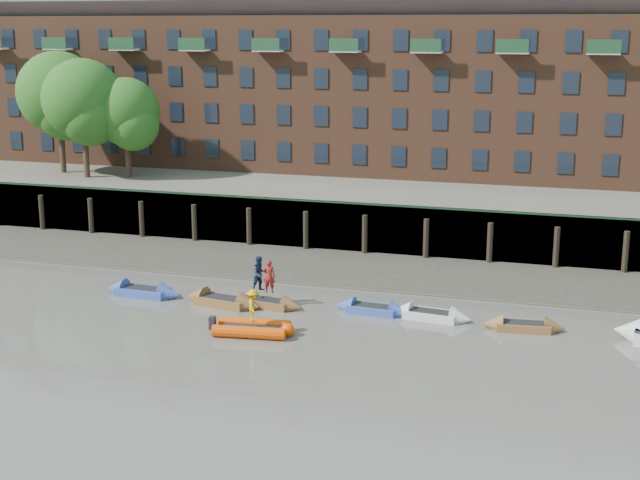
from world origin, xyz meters
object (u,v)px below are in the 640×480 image
at_px(person_rib_crew, 253,306).
at_px(rowboat_3, 267,303).
at_px(rowboat_1, 143,292).
at_px(rib_tender, 255,328).
at_px(person_rower_b, 260,274).
at_px(rowboat_4, 372,309).
at_px(person_rower_a, 269,276).
at_px(rowboat_5, 431,315).
at_px(rowboat_2, 223,301).
at_px(rowboat_6, 523,326).

bearing_deg(person_rib_crew, rowboat_3, -9.78).
bearing_deg(person_rib_crew, rowboat_1, 41.58).
relative_size(rib_tender, person_rower_b, 2.10).
xyz_separation_m(rowboat_4, person_rower_a, (-5.45, -0.53, 1.46)).
height_order(rowboat_3, rowboat_5, rowboat_5).
height_order(rowboat_3, person_rower_b, person_rower_b).
xyz_separation_m(rowboat_2, rowboat_3, (2.34, 0.45, -0.03)).
bearing_deg(rowboat_1, person_rower_b, 4.90).
bearing_deg(person_rower_a, person_rib_crew, 92.47).
height_order(rowboat_4, person_rib_crew, person_rib_crew).
height_order(rowboat_5, rowboat_6, rowboat_5).
height_order(rowboat_3, rowboat_4, rowboat_3).
height_order(rowboat_1, rowboat_6, rowboat_1).
distance_m(rib_tender, person_rower_a, 4.56).
height_order(rowboat_2, rowboat_4, rowboat_2).
xyz_separation_m(rowboat_1, rowboat_6, (20.45, 0.19, -0.03)).
bearing_deg(rowboat_1, rowboat_4, 5.55).
bearing_deg(person_rower_a, rowboat_5, 175.38).
bearing_deg(rowboat_6, person_rower_a, 173.72).
bearing_deg(person_rower_a, rowboat_6, 172.64).
xyz_separation_m(rowboat_5, person_rower_a, (-8.52, -0.42, 1.45)).
bearing_deg(person_rower_b, rowboat_3, -71.31).
height_order(rowboat_4, person_rower_b, person_rower_b).
relative_size(rowboat_1, rowboat_2, 0.97).
relative_size(rowboat_2, rowboat_5, 1.10).
bearing_deg(person_rower_a, rowboat_3, 25.77).
relative_size(rowboat_3, person_rower_b, 2.19).
xyz_separation_m(rowboat_2, rowboat_5, (10.96, 0.94, -0.02)).
relative_size(rowboat_1, rowboat_5, 1.07).
distance_m(person_rower_a, person_rower_b, 0.58).
bearing_deg(rowboat_4, person_rib_crew, -129.94).
bearing_deg(person_rib_crew, person_rower_a, -11.36).
xyz_separation_m(person_rower_a, person_rower_b, (-0.56, 0.12, 0.06)).
height_order(rib_tender, person_rower_a, person_rower_a).
xyz_separation_m(rowboat_1, person_rower_a, (7.32, 0.17, 1.43)).
bearing_deg(rowboat_5, rowboat_1, -171.77).
xyz_separation_m(rowboat_2, rowboat_4, (7.89, 1.05, -0.03)).
height_order(rowboat_6, rib_tender, rowboat_6).
height_order(person_rower_b, person_rib_crew, person_rower_b).
bearing_deg(rib_tender, person_rib_crew, -157.53).
distance_m(rowboat_5, rowboat_6, 4.63).
bearing_deg(rib_tender, rowboat_6, 11.74).
relative_size(person_rower_a, person_rower_b, 0.94).
bearing_deg(rib_tender, rowboat_2, 123.53).
height_order(rowboat_2, rib_tender, rowboat_2).
distance_m(rowboat_1, person_rower_b, 6.93).
xyz_separation_m(rowboat_6, rib_tender, (-12.31, -4.29, 0.09)).
relative_size(rowboat_5, person_rib_crew, 2.63).
bearing_deg(rowboat_2, rowboat_4, 18.06).
xyz_separation_m(person_rower_b, person_rib_crew, (1.31, -4.44, -0.28)).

